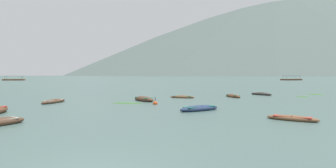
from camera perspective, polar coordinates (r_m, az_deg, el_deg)
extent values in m
plane|color=#425B56|center=(1506.88, -1.80, 1.90)|extent=(6000.00, 6000.00, 0.00)
cone|color=#4C5B56|center=(1905.97, -31.13, 8.04)|extent=(1275.69, 1275.69, 425.74)
cone|color=#56665B|center=(1735.15, -7.99, 6.70)|extent=(797.01, 797.01, 291.10)
cone|color=#4C5B56|center=(1573.61, 21.53, 11.03)|extent=(2144.20, 2144.20, 506.74)
ellipsoid|color=brown|center=(17.95, 25.67, -6.85)|extent=(2.95, 2.39, 0.39)
cube|color=#B22D28|center=(17.93, 25.68, -6.48)|extent=(2.12, 1.72, 0.05)
cube|color=brown|center=(17.93, 25.68, -6.32)|extent=(0.39, 0.52, 0.04)
ellipsoid|color=#4C3323|center=(28.26, -5.36, -3.35)|extent=(2.92, 3.58, 0.62)
cube|color=#197A56|center=(28.24, -5.36, -2.97)|extent=(2.10, 2.58, 0.05)
cube|color=#4C3323|center=(28.24, -5.36, -2.87)|extent=(0.69, 0.50, 0.04)
ellipsoid|color=brown|center=(31.83, 3.17, -2.86)|extent=(3.12, 1.68, 0.39)
cube|color=#197A56|center=(31.83, 3.17, -2.65)|extent=(2.25, 1.21, 0.05)
cube|color=brown|center=(31.82, 3.17, -2.56)|extent=(0.24, 0.56, 0.04)
ellipsoid|color=brown|center=(33.80, 14.11, -2.59)|extent=(1.65, 3.30, 0.49)
cube|color=#197A56|center=(33.79, 14.11, -2.34)|extent=(1.19, 2.38, 0.05)
cube|color=brown|center=(33.79, 14.11, -2.25)|extent=(0.60, 0.23, 0.04)
ellipsoid|color=#4C3323|center=(28.62, -23.88, -3.54)|extent=(1.80, 3.52, 0.47)
cube|color=#B7B2A3|center=(28.61, -23.88, -3.26)|extent=(1.30, 2.54, 0.05)
cube|color=#4C3323|center=(28.61, -23.88, -3.16)|extent=(0.63, 0.25, 0.04)
ellipsoid|color=navy|center=(20.74, 6.91, -5.38)|extent=(3.72, 2.77, 0.53)
cube|color=#197A56|center=(20.72, 6.91, -4.94)|extent=(2.68, 2.00, 0.05)
cube|color=navy|center=(20.71, 6.91, -4.81)|extent=(0.44, 0.69, 0.04)
ellipsoid|color=#2D2826|center=(38.59, 19.85, -2.08)|extent=(2.56, 3.17, 0.49)
cube|color=#B7B2A3|center=(38.58, 19.85, -1.86)|extent=(1.84, 2.28, 0.05)
cube|color=#2D2826|center=(38.58, 19.85, -1.79)|extent=(0.55, 0.41, 0.04)
cube|color=brown|center=(154.97, -30.81, 0.78)|extent=(10.51, 5.27, 0.90)
cylinder|color=#4C4742|center=(155.07, -29.34, 1.22)|extent=(0.10, 0.10, 1.80)
cylinder|color=#4C4742|center=(152.79, -29.57, 1.21)|extent=(0.10, 0.10, 1.80)
cylinder|color=#4C4742|center=(157.20, -32.04, 1.18)|extent=(0.10, 0.10, 1.80)
cylinder|color=#4C4742|center=(154.95, -32.30, 1.17)|extent=(0.10, 0.10, 1.80)
cube|color=#9E998E|center=(154.95, -30.83, 1.53)|extent=(8.83, 4.43, 0.12)
cube|color=brown|center=(151.69, 25.49, 0.85)|extent=(10.77, 5.63, 0.90)
cylinder|color=#4C4742|center=(155.23, 26.32, 1.27)|extent=(0.10, 0.10, 1.80)
cylinder|color=#4C4742|center=(152.82, 27.01, 1.25)|extent=(0.10, 0.10, 1.80)
cylinder|color=#4C4742|center=(150.63, 23.96, 1.29)|extent=(0.10, 0.10, 1.80)
cylinder|color=#4C4742|center=(148.14, 24.64, 1.27)|extent=(0.10, 0.10, 1.80)
cube|color=#334C75|center=(151.67, 25.50, 1.61)|extent=(9.05, 4.73, 0.12)
sphere|color=#DB4C1E|center=(24.85, -2.84, -4.30)|extent=(0.45, 0.45, 0.45)
cylinder|color=black|center=(24.82, -2.84, -3.61)|extent=(0.06, 0.06, 0.60)
ellipsoid|color=#38662D|center=(42.95, 29.69, -2.02)|extent=(2.82, 2.38, 0.14)
ellipsoid|color=#38662D|center=(37.60, 27.45, -2.52)|extent=(1.80, 1.89, 0.14)
ellipsoid|color=#38662D|center=(26.12, -9.03, -4.21)|extent=(3.39, 1.90, 0.14)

